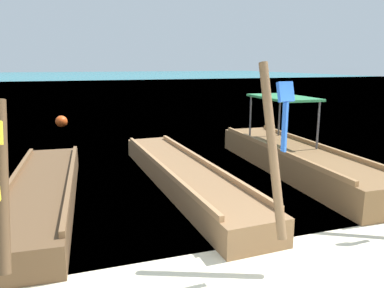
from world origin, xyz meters
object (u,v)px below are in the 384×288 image
object	(u,v)px
longtail_boat_yellow_ribbon	(43,193)
longtail_boat_blue_ribbon	(184,175)
longtail_boat_violet_ribbon	(296,159)
mooring_buoy_near	(61,121)

from	to	relation	value
longtail_boat_yellow_ribbon	longtail_boat_blue_ribbon	bearing A→B (deg)	4.33
longtail_boat_yellow_ribbon	longtail_boat_violet_ribbon	xyz separation A→B (m)	(5.85, 0.36, 0.10)
longtail_boat_blue_ribbon	mooring_buoy_near	bearing A→B (deg)	105.95
longtail_boat_yellow_ribbon	longtail_boat_blue_ribbon	size ratio (longest dim) A/B	0.87
longtail_boat_violet_ribbon	mooring_buoy_near	size ratio (longest dim) A/B	13.62
longtail_boat_violet_ribbon	mooring_buoy_near	xyz separation A→B (m)	(-5.57, 8.97, -0.11)
mooring_buoy_near	longtail_boat_blue_ribbon	bearing A→B (deg)	-74.05
longtail_boat_violet_ribbon	mooring_buoy_near	distance (m)	10.56
longtail_boat_violet_ribbon	longtail_boat_yellow_ribbon	bearing A→B (deg)	-176.51
longtail_boat_blue_ribbon	mooring_buoy_near	distance (m)	9.48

